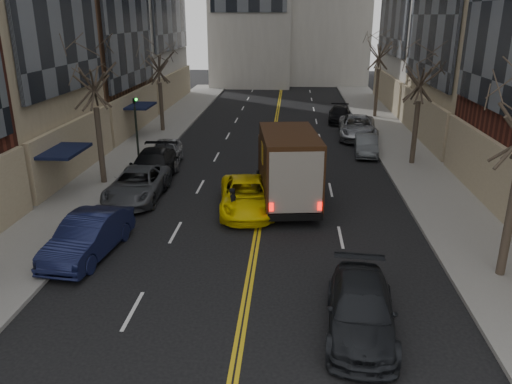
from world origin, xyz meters
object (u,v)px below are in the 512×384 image
at_px(pedestrian, 233,205).
at_px(ups_truck, 288,167).
at_px(observer_sedan, 361,310).
at_px(taxi, 246,196).

bearing_deg(pedestrian, ups_truck, -29.96).
xyz_separation_m(observer_sedan, taxi, (-4.16, 9.26, 0.04)).
bearing_deg(observer_sedan, taxi, 119.09).
distance_m(ups_truck, pedestrian, 3.58).
xyz_separation_m(observer_sedan, pedestrian, (-4.63, 7.95, 0.08)).
bearing_deg(taxi, ups_truck, 25.15).
distance_m(ups_truck, observer_sedan, 10.73).
relative_size(ups_truck, taxi, 1.30).
bearing_deg(pedestrian, observer_sedan, -136.20).
xyz_separation_m(ups_truck, observer_sedan, (2.27, -10.43, -1.14)).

